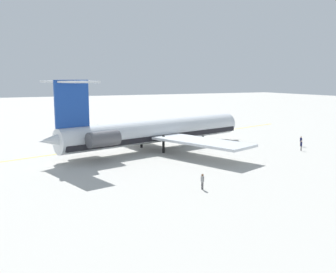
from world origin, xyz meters
TOP-DOWN VIEW (x-y plane):
  - ground at (0.00, 0.00)m, footprint 370.61×370.61m
  - main_jetliner at (5.08, 11.47)m, footprint 39.78×35.54m
  - ground_crew_near_nose at (16.50, -8.94)m, footprint 0.29×0.45m
  - ground_crew_near_tail at (9.40, 34.71)m, footprint 0.28×0.41m
  - ground_crew_portside at (-20.01, 19.71)m, footprint 0.46×0.29m
  - ground_crew_starboard at (-16.93, 22.84)m, footprint 0.27×0.40m
  - safety_cone_nose at (-10.73, -8.62)m, footprint 0.40×0.40m
  - taxiway_centreline at (3.99, 3.33)m, footprint 84.35×24.25m

SIDE VIEW (x-z plane):
  - ground at x=0.00m, z-range 0.00..0.00m
  - taxiway_centreline at x=3.99m, z-range 0.00..0.01m
  - safety_cone_nose at x=-10.73m, z-range 0.00..0.55m
  - ground_crew_starboard at x=-16.93m, z-range 0.23..1.94m
  - ground_crew_near_tail at x=9.40m, z-range 0.23..1.97m
  - ground_crew_near_nose at x=16.50m, z-range 0.24..2.02m
  - ground_crew_portside at x=-20.01m, z-range 0.24..2.04m
  - main_jetliner at x=5.08m, z-range -2.66..9.06m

